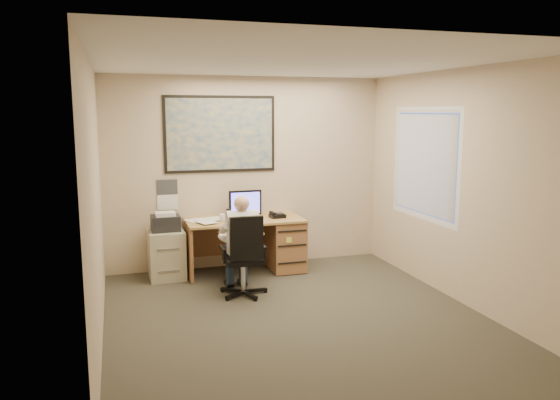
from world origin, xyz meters
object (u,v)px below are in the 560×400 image
object	(u,v)px
filing_cabinet	(166,250)
person	(242,246)
office_chair	(244,272)
desk	(268,239)

from	to	relation	value
filing_cabinet	person	xyz separation A→B (m)	(0.82, -0.95, 0.22)
office_chair	person	size ratio (longest dim) A/B	0.83
filing_cabinet	office_chair	size ratio (longest dim) A/B	0.89
filing_cabinet	office_chair	bearing A→B (deg)	-52.24
desk	office_chair	distance (m)	1.16
desk	office_chair	world-z (taller)	desk
filing_cabinet	person	distance (m)	1.28
desk	office_chair	xyz separation A→B (m)	(-0.57, -1.00, -0.15)
desk	person	distance (m)	1.10
desk	filing_cabinet	xyz separation A→B (m)	(-1.40, 0.03, -0.06)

